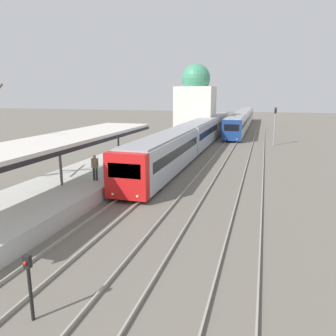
{
  "coord_description": "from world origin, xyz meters",
  "views": [
    {
      "loc": [
        7.51,
        -1.12,
        6.33
      ],
      "look_at": [
        1.73,
        18.58,
        1.65
      ],
      "focal_mm": 35.0,
      "sensor_mm": 36.0,
      "label": 1
    }
  ],
  "objects_px": {
    "person_on_platform": "(95,166)",
    "train_near": "(199,133)",
    "signal_mast_far": "(275,122)",
    "signal_post_near": "(29,281)",
    "train_far": "(242,119)"
  },
  "relations": [
    {
      "from": "person_on_platform",
      "to": "train_far",
      "type": "relative_size",
      "value": 0.04
    },
    {
      "from": "person_on_platform",
      "to": "signal_mast_far",
      "type": "xyz_separation_m",
      "value": [
        11.46,
        24.31,
        1.16
      ]
    },
    {
      "from": "signal_post_near",
      "to": "signal_mast_far",
      "type": "bearing_deg",
      "value": 78.58
    },
    {
      "from": "person_on_platform",
      "to": "train_far",
      "type": "bearing_deg",
      "value": 82.14
    },
    {
      "from": "signal_mast_far",
      "to": "train_near",
      "type": "bearing_deg",
      "value": -156.29
    },
    {
      "from": "train_near",
      "to": "signal_post_near",
      "type": "bearing_deg",
      "value": -87.3
    },
    {
      "from": "person_on_platform",
      "to": "train_near",
      "type": "xyz_separation_m",
      "value": [
        2.72,
        20.47,
        -0.07
      ]
    },
    {
      "from": "person_on_platform",
      "to": "train_near",
      "type": "bearing_deg",
      "value": 82.44
    },
    {
      "from": "person_on_platform",
      "to": "signal_post_near",
      "type": "distance_m",
      "value": 12.27
    },
    {
      "from": "signal_post_near",
      "to": "signal_mast_far",
      "type": "xyz_separation_m",
      "value": [
        7.23,
        35.82,
        1.72
      ]
    },
    {
      "from": "person_on_platform",
      "to": "train_far",
      "type": "xyz_separation_m",
      "value": [
        6.19,
        44.82,
        -0.08
      ]
    },
    {
      "from": "signal_mast_far",
      "to": "signal_post_near",
      "type": "bearing_deg",
      "value": -101.42
    },
    {
      "from": "train_near",
      "to": "signal_post_near",
      "type": "xyz_separation_m",
      "value": [
        1.51,
        -31.98,
        -0.49
      ]
    },
    {
      "from": "signal_mast_far",
      "to": "person_on_platform",
      "type": "bearing_deg",
      "value": -115.23
    },
    {
      "from": "train_near",
      "to": "train_far",
      "type": "relative_size",
      "value": 1.1
    }
  ]
}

